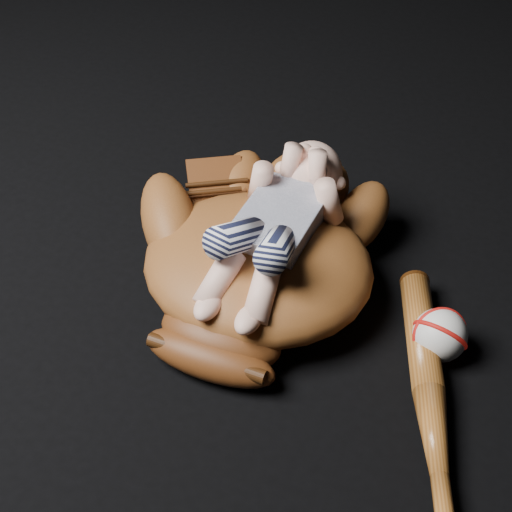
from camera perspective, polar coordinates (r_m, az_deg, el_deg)
name	(u,v)px	position (r m, az deg, el deg)	size (l,w,h in m)	color
baseball_glove	(258,256)	(1.11, 0.15, -0.02)	(0.41, 0.47, 0.15)	brown
newborn_baby	(272,226)	(1.08, 1.15, 2.20)	(0.17, 0.36, 0.15)	#F2B59C
baseball_bat	(431,409)	(1.02, 12.61, -10.78)	(0.04, 0.46, 0.04)	brown
baseball	(440,335)	(1.09, 13.23, -5.63)	(0.07, 0.07, 0.07)	silver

